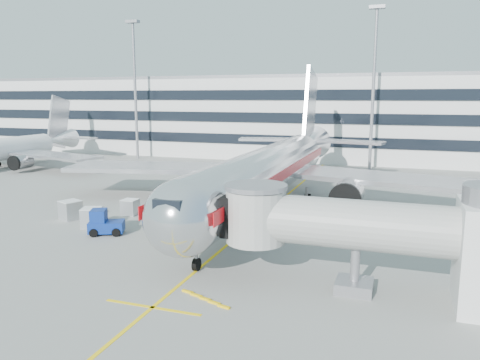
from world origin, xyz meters
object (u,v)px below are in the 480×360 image
(belt_loader, at_px, (187,221))
(baggage_tug, at_px, (104,223))
(main_jet, at_px, (273,168))
(ramp_worker, at_px, (161,221))
(cargo_container_left, at_px, (71,210))
(cargo_container_front, at_px, (92,218))
(cargo_container_right, at_px, (130,207))

(belt_loader, distance_m, baggage_tug, 7.25)
(main_jet, relative_size, ramp_worker, 26.77)
(cargo_container_left, distance_m, cargo_container_front, 4.05)
(main_jet, relative_size, belt_loader, 12.16)
(belt_loader, bearing_deg, cargo_container_left, -174.02)
(main_jet, height_order, cargo_container_front, main_jet)
(main_jet, height_order, baggage_tug, main_jet)
(cargo_container_left, relative_size, cargo_container_front, 1.04)
(main_jet, bearing_deg, ramp_worker, -119.73)
(ramp_worker, bearing_deg, cargo_container_right, 116.98)
(belt_loader, relative_size, cargo_container_left, 1.88)
(baggage_tug, distance_m, cargo_container_right, 6.81)
(cargo_container_front, bearing_deg, baggage_tug, -32.59)
(cargo_container_right, height_order, ramp_worker, ramp_worker)
(cargo_container_right, bearing_deg, cargo_container_front, -98.72)
(cargo_container_left, relative_size, cargo_container_right, 1.42)
(baggage_tug, bearing_deg, cargo_container_front, 147.41)
(cargo_container_left, bearing_deg, main_jet, 33.38)
(belt_loader, bearing_deg, cargo_container_front, -160.29)
(belt_loader, height_order, ramp_worker, belt_loader)
(cargo_container_left, distance_m, cargo_container_right, 5.64)
(cargo_container_left, bearing_deg, belt_loader, 5.98)
(cargo_container_right, relative_size, ramp_worker, 0.83)
(cargo_container_left, xyz_separation_m, cargo_container_front, (3.69, -1.67, -0.02))
(cargo_container_front, bearing_deg, belt_loader, 19.71)
(cargo_container_right, xyz_separation_m, cargo_container_front, (-0.78, -5.10, 0.11))
(belt_loader, relative_size, cargo_container_right, 2.67)
(cargo_container_left, bearing_deg, baggage_tug, -27.73)
(belt_loader, xyz_separation_m, cargo_container_front, (-8.11, -2.90, 0.34))
(belt_loader, relative_size, cargo_container_front, 1.95)
(cargo_container_left, height_order, cargo_container_front, cargo_container_left)
(cargo_container_left, relative_size, ramp_worker, 1.17)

